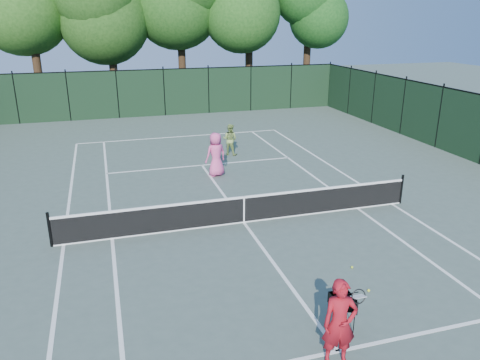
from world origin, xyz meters
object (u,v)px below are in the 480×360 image
object	(u,v)px
ball_hopper	(342,301)
coach	(340,323)
loose_ball_midcourt	(352,267)
player_pink	(216,154)
player_green	(230,140)
loose_ball_near_cart	(369,290)

from	to	relation	value
ball_hopper	coach	bearing A→B (deg)	-98.37
coach	loose_ball_midcourt	distance (m)	3.82
coach	ball_hopper	bearing A→B (deg)	70.34
player_pink	loose_ball_midcourt	world-z (taller)	player_pink
coach	player_green	xyz separation A→B (m)	(1.84, 14.36, -0.15)
player_green	loose_ball_midcourt	world-z (taller)	player_green
player_pink	loose_ball_near_cart	bearing A→B (deg)	81.91
loose_ball_midcourt	loose_ball_near_cart	bearing A→B (deg)	-98.71
player_pink	player_green	bearing A→B (deg)	-132.71
player_pink	coach	bearing A→B (deg)	71.03
player_pink	player_green	xyz separation A→B (m)	(1.38, 2.84, -0.17)
player_pink	ball_hopper	size ratio (longest dim) A/B	2.16
player_green	ball_hopper	bearing A→B (deg)	123.18
coach	loose_ball_near_cart	distance (m)	2.88
player_pink	loose_ball_midcourt	distance (m)	8.63
player_green	player_pink	bearing A→B (deg)	102.70
loose_ball_near_cart	loose_ball_midcourt	bearing A→B (deg)	81.29
loose_ball_midcourt	player_green	bearing A→B (deg)	91.17
player_green	loose_ball_near_cart	size ratio (longest dim) A/B	21.91
ball_hopper	player_green	bearing A→B (deg)	107.51
loose_ball_near_cart	loose_ball_midcourt	xyz separation A→B (m)	(0.17, 1.10, 0.00)
player_green	loose_ball_midcourt	bearing A→B (deg)	129.88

